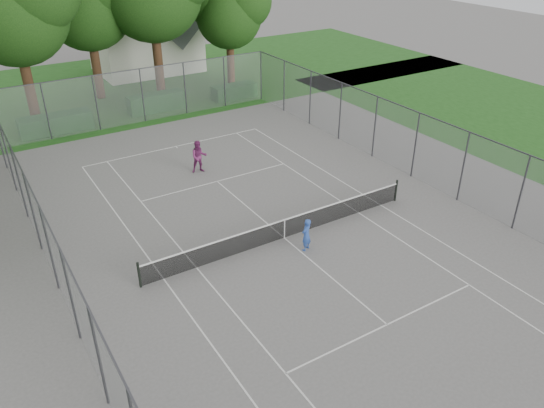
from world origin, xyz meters
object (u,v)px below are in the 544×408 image
girl_player (306,235)px  woman_player (199,157)px  house (143,21)px  tennis_net (284,228)px

girl_player → woman_player: (-0.53, 9.13, 0.16)m
girl_player → woman_player: woman_player is taller
house → woman_player: 22.17m
tennis_net → girl_player: size_ratio=8.96×
tennis_net → girl_player: (0.28, -1.20, 0.21)m
house → girl_player: house is taller
house → woman_player: house is taller
tennis_net → woman_player: woman_player is taller
girl_player → woman_player: bearing=-111.6°
tennis_net → house: house is taller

